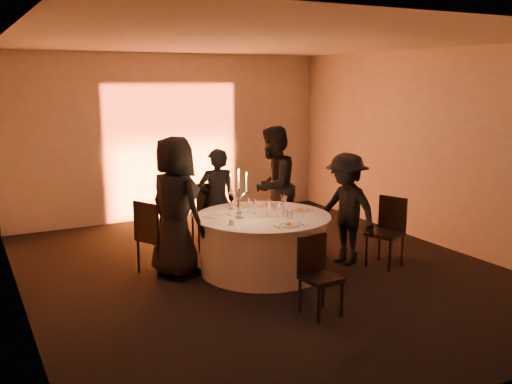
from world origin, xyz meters
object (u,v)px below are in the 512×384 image
guest_right (346,209)px  coffee_cup (232,222)px  guest_back_left (217,201)px  chair_front (317,270)px  chair_back_left (209,210)px  chair_left (153,233)px  candelabra (239,202)px  chair_back_right (274,206)px  chair_right (388,227)px  banquet_table (263,243)px  guest_left (175,207)px  guest_back_right (273,187)px

guest_right → coffee_cup: (-1.75, 0.01, 0.02)m
guest_back_left → chair_front: bearing=101.1°
chair_front → coffee_cup: chair_front is taller
chair_back_left → guest_back_left: 0.34m
chair_left → candelabra: candelabra is taller
chair_back_right → chair_right: 1.95m
chair_left → candelabra: (0.95, -0.64, 0.45)m
guest_back_left → guest_right: bearing=145.6°
guest_back_left → candelabra: (-0.19, -1.12, 0.22)m
coffee_cup → candelabra: size_ratio=0.16×
banquet_table → chair_front: chair_front is taller
chair_left → chair_right: 3.21m
chair_back_right → guest_left: (-1.95, -0.83, 0.35)m
chair_left → guest_left: guest_left is taller
chair_front → candelabra: (-0.24, 1.45, 0.52)m
banquet_table → guest_left: guest_left is taller
chair_back_left → guest_left: (-0.88, -0.97, 0.34)m
chair_front → coffee_cup: bearing=104.6°
guest_right → coffee_cup: guest_right is taller
chair_left → guest_right: 2.65m
guest_right → chair_front: bearing=-58.6°
banquet_table → guest_right: bearing=-12.1°
guest_right → banquet_table: bearing=-114.3°
guest_left → candelabra: 0.83m
coffee_cup → candelabra: (0.20, 0.20, 0.20)m
candelabra → chair_back_right: bearing=45.2°
banquet_table → guest_back_right: size_ratio=0.97×
guest_right → guest_back_left: bearing=-146.5°
banquet_table → chair_back_left: size_ratio=1.76×
chair_back_right → banquet_table: bearing=21.9°
chair_left → chair_back_right: size_ratio=0.98×
chair_left → coffee_cup: chair_left is taller
chair_right → guest_right: guest_right is taller
guest_left → guest_back_right: size_ratio=1.00×
chair_back_left → guest_back_left: (0.01, -0.27, 0.20)m
guest_back_right → guest_right: guest_back_right is taller
guest_back_left → coffee_cup: size_ratio=14.16×
chair_back_right → coffee_cup: 2.06m
chair_back_right → guest_left: guest_left is taller
banquet_table → guest_back_left: 1.16m
banquet_table → candelabra: size_ratio=2.70×
chair_left → guest_left: size_ratio=0.54×
guest_back_left → chair_back_right: bearing=-162.7°
guest_left → banquet_table: bearing=-128.6°
chair_right → guest_left: size_ratio=0.52×
banquet_table → chair_front: size_ratio=2.07×
chair_front → guest_back_right: 2.69m
chair_back_right → guest_right: 1.51m
guest_left → candelabra: bearing=-140.1°
chair_back_left → chair_back_right: chair_back_left is taller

